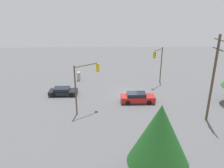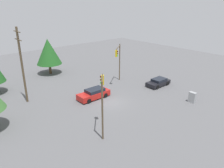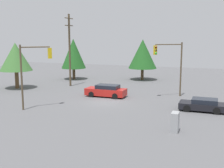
{
  "view_description": "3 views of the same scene",
  "coord_description": "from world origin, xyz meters",
  "px_view_note": "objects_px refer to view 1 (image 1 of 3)",
  "views": [
    {
      "loc": [
        30.98,
        -3.39,
        13.18
      ],
      "look_at": [
        1.71,
        -2.61,
        2.45
      ],
      "focal_mm": 35.0,
      "sensor_mm": 36.0,
      "label": 1
    },
    {
      "loc": [
        -20.75,
        17.91,
        13.22
      ],
      "look_at": [
        -0.31,
        0.1,
        2.84
      ],
      "focal_mm": 35.0,
      "sensor_mm": 36.0,
      "label": 2
    },
    {
      "loc": [
        -27.71,
        -11.12,
        6.89
      ],
      "look_at": [
        -0.09,
        -0.78,
        2.04
      ],
      "focal_mm": 45.0,
      "sensor_mm": 36.0,
      "label": 3
    }
  ],
  "objects_px": {
    "sedan_red": "(137,98)",
    "traffic_signal_main": "(159,60)",
    "traffic_signal_cross": "(85,79)",
    "electrical_cabinet": "(79,76)",
    "sedan_dark": "(63,91)"
  },
  "relations": [
    {
      "from": "sedan_dark",
      "to": "electrical_cabinet",
      "type": "height_order",
      "value": "electrical_cabinet"
    },
    {
      "from": "traffic_signal_main",
      "to": "traffic_signal_cross",
      "type": "xyz_separation_m",
      "value": [
        10.26,
        -11.64,
        0.12
      ]
    },
    {
      "from": "sedan_red",
      "to": "traffic_signal_main",
      "type": "height_order",
      "value": "traffic_signal_main"
    },
    {
      "from": "sedan_red",
      "to": "traffic_signal_cross",
      "type": "bearing_deg",
      "value": -70.2
    },
    {
      "from": "sedan_red",
      "to": "electrical_cabinet",
      "type": "distance_m",
      "value": 13.76
    },
    {
      "from": "electrical_cabinet",
      "to": "sedan_dark",
      "type": "bearing_deg",
      "value": -12.96
    },
    {
      "from": "sedan_red",
      "to": "traffic_signal_main",
      "type": "relative_size",
      "value": 0.76
    },
    {
      "from": "traffic_signal_main",
      "to": "sedan_red",
      "type": "bearing_deg",
      "value": 9.4
    },
    {
      "from": "sedan_red",
      "to": "electrical_cabinet",
      "type": "bearing_deg",
      "value": -136.58
    },
    {
      "from": "sedan_dark",
      "to": "electrical_cabinet",
      "type": "xyz_separation_m",
      "value": [
        -7.06,
        1.62,
        0.15
      ]
    },
    {
      "from": "traffic_signal_cross",
      "to": "electrical_cabinet",
      "type": "relative_size",
      "value": 4.32
    },
    {
      "from": "sedan_dark",
      "to": "traffic_signal_cross",
      "type": "relative_size",
      "value": 0.66
    },
    {
      "from": "traffic_signal_cross",
      "to": "sedan_red",
      "type": "bearing_deg",
      "value": -18.1
    },
    {
      "from": "sedan_red",
      "to": "traffic_signal_cross",
      "type": "relative_size",
      "value": 0.75
    },
    {
      "from": "sedan_dark",
      "to": "electrical_cabinet",
      "type": "distance_m",
      "value": 7.25
    }
  ]
}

